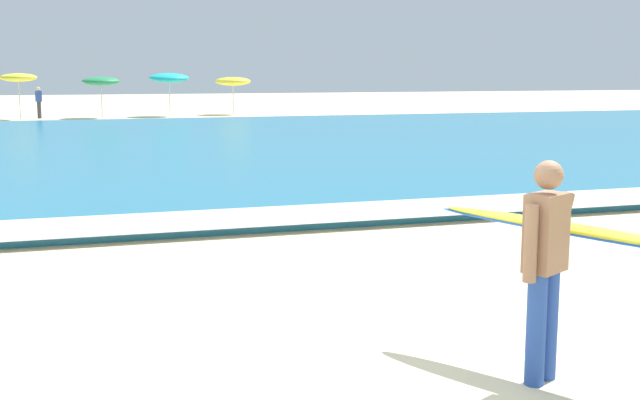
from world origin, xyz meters
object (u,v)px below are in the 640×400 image
(surfer_with_board, at_px, (560,247))
(beach_umbrella_5, at_px, (169,78))
(beach_umbrella_3, at_px, (18,78))
(beach_umbrella_4, at_px, (101,81))
(beach_umbrella_6, at_px, (233,81))
(beachgoer_near_row_left, at_px, (39,102))

(surfer_with_board, distance_m, beach_umbrella_5, 38.59)
(surfer_with_board, bearing_deg, beach_umbrella_3, 98.29)
(beach_umbrella_4, height_order, beach_umbrella_5, beach_umbrella_5)
(beach_umbrella_4, relative_size, beach_umbrella_6, 1.03)
(beachgoer_near_row_left, bearing_deg, beach_umbrella_6, 4.79)
(beachgoer_near_row_left, bearing_deg, surfer_with_board, -83.12)
(beach_umbrella_3, xyz_separation_m, beachgoer_near_row_left, (0.88, 0.54, -1.21))
(surfer_with_board, height_order, beach_umbrella_6, beach_umbrella_6)
(beach_umbrella_6, bearing_deg, beach_umbrella_3, -172.80)
(beach_umbrella_5, bearing_deg, beach_umbrella_3, -175.14)
(beach_umbrella_4, distance_m, beachgoer_near_row_left, 3.25)
(surfer_with_board, distance_m, beach_umbrella_4, 38.02)
(beachgoer_near_row_left, bearing_deg, beach_umbrella_5, 0.79)
(beach_umbrella_3, relative_size, beach_umbrella_5, 0.98)
(surfer_with_board, relative_size, beach_umbrella_4, 1.14)
(beach_umbrella_6, bearing_deg, beachgoer_near_row_left, -175.21)
(beach_umbrella_5, distance_m, beach_umbrella_6, 3.66)
(surfer_with_board, height_order, beach_umbrella_4, beach_umbrella_4)
(surfer_with_board, distance_m, beachgoer_near_row_left, 38.71)
(beach_umbrella_5, bearing_deg, beach_umbrella_6, 12.00)
(beach_umbrella_3, xyz_separation_m, beach_umbrella_5, (7.46, 0.63, -0.04))
(beach_umbrella_3, height_order, beach_umbrella_5, beach_umbrella_5)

